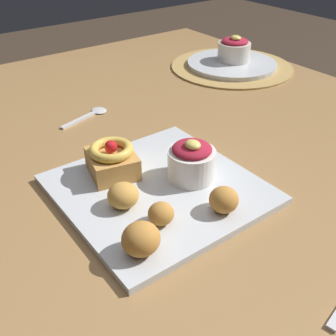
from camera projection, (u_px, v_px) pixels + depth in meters
dining_table at (211, 193)px, 0.80m from camera, size 1.56×1.12×0.73m
woven_placemat at (232, 67)px, 1.18m from camera, size 0.35×0.35×0.00m
front_plate at (158, 189)px, 0.67m from camera, size 0.31×0.31×0.01m
cake_slice at (112, 160)px, 0.68m from camera, size 0.10×0.09×0.06m
berry_ramekin at (192, 161)px, 0.67m from camera, size 0.08×0.08×0.07m
fritter_front at (161, 214)px, 0.58m from camera, size 0.04×0.04×0.03m
fritter_middle at (123, 195)px, 0.61m from camera, size 0.05×0.05×0.04m
fritter_back at (224, 200)px, 0.60m from camera, size 0.04×0.04×0.04m
fritter_extra at (141, 239)px, 0.53m from camera, size 0.05×0.05×0.05m
back_plate at (232, 64)px, 1.18m from camera, size 0.26×0.26×0.01m
back_ramekin at (234, 49)px, 1.17m from camera, size 0.09×0.09×0.08m
spoon at (90, 114)px, 0.92m from camera, size 0.06×0.12×0.00m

